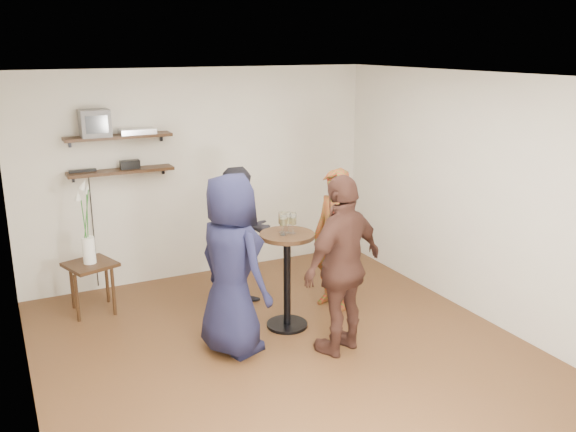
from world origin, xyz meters
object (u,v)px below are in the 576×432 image
at_px(drinks_table, 287,267).
at_px(person_plaid, 335,240).
at_px(person_dark, 241,238).
at_px(person_brown, 343,265).
at_px(person_navy, 232,265).
at_px(side_table, 91,271).
at_px(radio, 130,165).
at_px(dvd_deck, 137,131).
at_px(crt_monitor, 94,123).

height_order(drinks_table, person_plaid, person_plaid).
xyz_separation_m(person_dark, person_brown, (0.47, -1.39, 0.07)).
height_order(person_plaid, person_navy, person_navy).
bearing_deg(side_table, person_navy, -54.89).
height_order(person_plaid, person_brown, person_brown).
bearing_deg(drinks_table, radio, 122.74).
distance_m(dvd_deck, radio, 0.40).
height_order(side_table, person_dark, person_dark).
bearing_deg(radio, drinks_table, -57.26).
relative_size(person_plaid, person_dark, 0.99).
relative_size(crt_monitor, person_dark, 0.20).
height_order(person_plaid, person_dark, person_dark).
distance_m(drinks_table, person_navy, 0.76).
height_order(side_table, drinks_table, drinks_table).
distance_m(radio, person_plaid, 2.53).
xyz_separation_m(dvd_deck, person_dark, (0.82, -1.09, -1.10)).
xyz_separation_m(drinks_table, person_dark, (-0.22, 0.70, 0.14)).
bearing_deg(side_table, drinks_table, -36.11).
height_order(crt_monitor, drinks_table, crt_monitor).
bearing_deg(dvd_deck, drinks_table, -59.79).
bearing_deg(person_plaid, drinks_table, -90.00).
distance_m(radio, drinks_table, 2.30).
relative_size(radio, side_table, 0.37).
height_order(radio, person_navy, person_navy).
distance_m(drinks_table, person_brown, 0.76).
xyz_separation_m(crt_monitor, person_dark, (1.29, -1.09, -1.22)).
xyz_separation_m(crt_monitor, radio, (0.36, 0.00, -0.50)).
height_order(drinks_table, person_dark, person_dark).
distance_m(radio, person_navy, 2.17).
height_order(dvd_deck, drinks_table, dvd_deck).
bearing_deg(side_table, radio, 39.82).
xyz_separation_m(dvd_deck, drinks_table, (1.04, -1.79, -1.24)).
distance_m(person_dark, person_brown, 1.46).
bearing_deg(person_plaid, person_dark, -135.09).
bearing_deg(person_navy, drinks_table, -90.00).
relative_size(dvd_deck, person_plaid, 0.25).
bearing_deg(crt_monitor, dvd_deck, 0.00).
xyz_separation_m(crt_monitor, drinks_table, (1.51, -1.79, -1.36)).
bearing_deg(person_dark, person_plaid, -44.91).
bearing_deg(person_navy, person_plaid, -90.42).
distance_m(crt_monitor, person_navy, 2.46).
relative_size(crt_monitor, person_navy, 0.18).
distance_m(person_plaid, person_navy, 1.46).
xyz_separation_m(side_table, person_brown, (2.00, -1.97, 0.39)).
xyz_separation_m(dvd_deck, person_plaid, (1.74, -1.57, -1.11)).
xyz_separation_m(crt_monitor, person_plaid, (2.20, -1.57, -1.23)).
relative_size(dvd_deck, drinks_table, 0.39).
relative_size(side_table, person_brown, 0.35).
relative_size(drinks_table, person_navy, 0.59).
height_order(dvd_deck, person_dark, dvd_deck).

